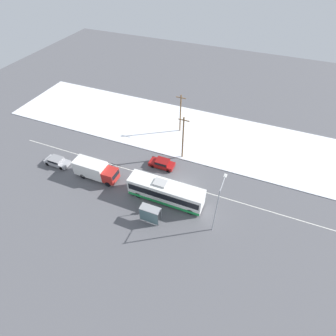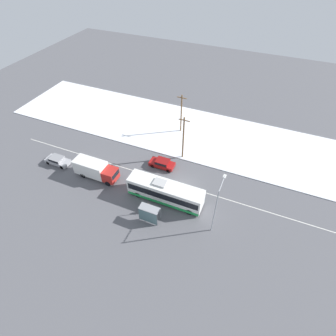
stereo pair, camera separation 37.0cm
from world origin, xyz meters
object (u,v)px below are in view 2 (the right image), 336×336
box_truck (95,169)px  pedestrian_at_stop (148,207)px  city_bus (165,192)px  bus_shelter (149,213)px  sedan_car (162,163)px  parked_car_near_truck (57,160)px  utility_pole_roadside (183,138)px  streetlamp (217,203)px  utility_pole_snowlot (181,113)px

box_truck → pedestrian_at_stop: box_truck is taller
city_bus → bus_shelter: city_bus is taller
sedan_car → parked_car_near_truck: bearing=20.4°
sedan_car → parked_car_near_truck: (-16.21, -6.02, -0.04)m
pedestrian_at_stop → sedan_car: bearing=101.9°
bus_shelter → utility_pole_roadside: bearing=91.8°
city_bus → streetlamp: streetlamp is taller
utility_pole_roadside → utility_pole_snowlot: 7.60m
box_truck → parked_car_near_truck: bearing=179.7°
streetlamp → box_truck: bearing=174.4°
utility_pole_roadside → utility_pole_snowlot: utility_pole_roadside is taller
pedestrian_at_stop → utility_pole_snowlot: bearing=97.8°
bus_shelter → city_bus: bearing=82.7°
box_truck → sedan_car: bearing=35.2°
utility_pole_snowlot → box_truck: bearing=-115.4°
streetlamp → pedestrian_at_stop: bearing=-172.8°
sedan_car → parked_car_near_truck: size_ratio=1.00×
box_truck → streetlamp: streetlamp is taller
parked_car_near_truck → bus_shelter: bus_shelter is taller
sedan_car → box_truck: bearing=35.2°
sedan_car → streetlamp: streetlamp is taller
streetlamp → utility_pole_roadside: utility_pole_roadside is taller
city_bus → box_truck: (-11.81, 0.08, -0.02)m
city_bus → sedan_car: city_bus is taller
pedestrian_at_stop → streetlamp: (8.85, 1.12, 3.86)m
utility_pole_snowlot → city_bus: bearing=-76.5°
pedestrian_at_stop → utility_pole_roadside: utility_pole_roadside is taller
pedestrian_at_stop → city_bus: bearing=66.5°
box_truck → utility_pole_roadside: utility_pole_roadside is taller
city_bus → box_truck: city_bus is taller
bus_shelter → streetlamp: 9.07m
streetlamp → utility_pole_snowlot: (-11.54, 18.41, -0.98)m
parked_car_near_truck → bus_shelter: size_ratio=1.51×
city_bus → parked_car_near_truck: 19.44m
parked_car_near_truck → city_bus: bearing=-0.4°
sedan_car → utility_pole_snowlot: bearing=-85.8°
sedan_car → bus_shelter: 10.78m
city_bus → bus_shelter: (-0.54, -4.26, 0.06)m
box_truck → city_bus: bearing=-0.4°
streetlamp → utility_pole_roadside: 14.29m
parked_car_near_truck → utility_pole_roadside: (18.43, 9.48, 3.43)m
streetlamp → utility_pole_snowlot: size_ratio=1.03×
pedestrian_at_stop → utility_pole_roadside: (0.30, 12.55, 3.10)m
utility_pole_roadside → pedestrian_at_stop: bearing=-91.4°
city_bus → parked_car_near_truck: size_ratio=2.65×
sedan_car → utility_pole_roadside: utility_pole_roadside is taller
sedan_car → bus_shelter: size_ratio=1.51×
utility_pole_snowlot → bus_shelter: bearing=-80.7°
utility_pole_roadside → parked_car_near_truck: bearing=-152.8°
city_bus → box_truck: 11.81m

